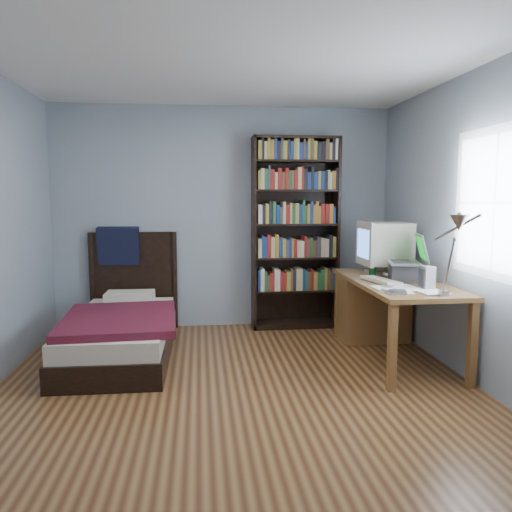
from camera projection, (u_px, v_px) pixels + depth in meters
name	position (u px, v px, depth m)	size (l,w,h in m)	color
room	(242.00, 230.00, 3.62)	(4.20, 4.24, 2.50)	#512E17
desk	(378.00, 304.00, 5.04)	(0.75, 1.62, 0.73)	brown
crt_monitor	(384.00, 244.00, 4.95)	(0.46, 0.43, 0.52)	beige
laptop	(406.00, 268.00, 4.52)	(0.42, 0.41, 0.43)	#2D2D30
desk_lamp	(457.00, 232.00, 3.40)	(0.25, 0.56, 0.66)	#99999E
keyboard	(381.00, 280.00, 4.49)	(0.17, 0.43, 0.03)	beige
speaker	(428.00, 278.00, 4.15)	(0.10, 0.10, 0.19)	gray
soda_can	(373.00, 270.00, 4.79)	(0.07, 0.07, 0.12)	#083C10
mouse	(386.00, 274.00, 4.81)	(0.06, 0.11, 0.04)	silver
phone_silver	(387.00, 287.00, 4.21)	(0.05, 0.10, 0.02)	#ADADB1
phone_grey	(385.00, 290.00, 4.04)	(0.04, 0.08, 0.02)	gray
external_drive	(398.00, 292.00, 3.94)	(0.12, 0.12, 0.03)	gray
bookshelf	(295.00, 233.00, 5.64)	(0.97, 0.30, 2.15)	black
bed	(122.00, 327.00, 4.75)	(1.04, 1.99, 1.16)	black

